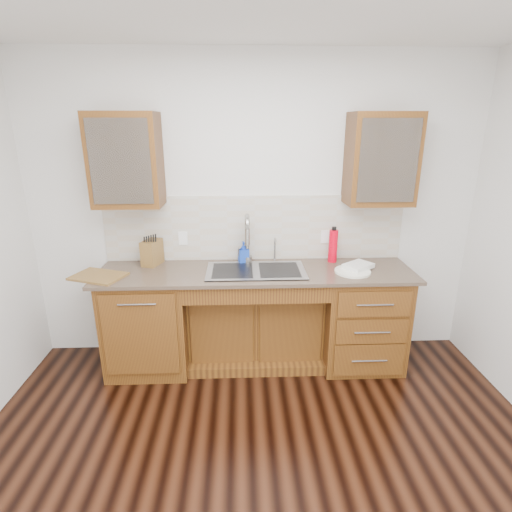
{
  "coord_description": "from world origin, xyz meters",
  "views": [
    {
      "loc": [
        -0.13,
        -1.78,
        2.11
      ],
      "look_at": [
        0.0,
        1.4,
        1.05
      ],
      "focal_mm": 28.0,
      "sensor_mm": 36.0,
      "label": 1
    }
  ],
  "objects_px": {
    "soap_bottle": "(244,252)",
    "water_bottle": "(333,246)",
    "cutting_board": "(98,276)",
    "plate": "(353,271)",
    "knife_block": "(152,252)"
  },
  "relations": [
    {
      "from": "soap_bottle",
      "to": "water_bottle",
      "type": "xyz_separation_m",
      "value": [
        0.81,
        -0.0,
        0.05
      ]
    },
    {
      "from": "water_bottle",
      "to": "plate",
      "type": "xyz_separation_m",
      "value": [
        0.11,
        -0.29,
        -0.14
      ]
    },
    {
      "from": "water_bottle",
      "to": "cutting_board",
      "type": "bearing_deg",
      "value": -171.03
    },
    {
      "from": "plate",
      "to": "cutting_board",
      "type": "distance_m",
      "value": 2.12
    },
    {
      "from": "plate",
      "to": "knife_block",
      "type": "height_order",
      "value": "knife_block"
    },
    {
      "from": "knife_block",
      "to": "cutting_board",
      "type": "relative_size",
      "value": 0.55
    },
    {
      "from": "knife_block",
      "to": "water_bottle",
      "type": "bearing_deg",
      "value": 19.29
    },
    {
      "from": "soap_bottle",
      "to": "cutting_board",
      "type": "xyz_separation_m",
      "value": [
        -1.19,
        -0.32,
        -0.09
      ]
    },
    {
      "from": "water_bottle",
      "to": "cutting_board",
      "type": "distance_m",
      "value": 2.03
    },
    {
      "from": "plate",
      "to": "knife_block",
      "type": "bearing_deg",
      "value": 171.03
    },
    {
      "from": "cutting_board",
      "to": "knife_block",
      "type": "bearing_deg",
      "value": 38.53
    },
    {
      "from": "soap_bottle",
      "to": "plate",
      "type": "bearing_deg",
      "value": -29.63
    },
    {
      "from": "soap_bottle",
      "to": "plate",
      "type": "distance_m",
      "value": 0.97
    },
    {
      "from": "water_bottle",
      "to": "knife_block",
      "type": "bearing_deg",
      "value": -179.59
    },
    {
      "from": "water_bottle",
      "to": "knife_block",
      "type": "height_order",
      "value": "water_bottle"
    }
  ]
}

